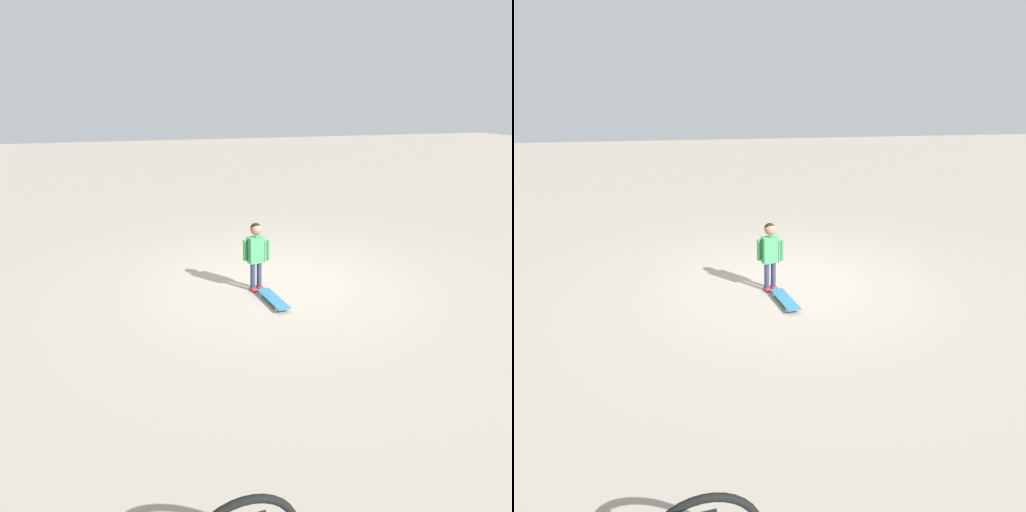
# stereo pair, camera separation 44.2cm
# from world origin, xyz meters

# --- Properties ---
(ground_plane) EXTENTS (50.00, 50.00, 0.00)m
(ground_plane) POSITION_xyz_m (0.00, 0.00, 0.00)
(ground_plane) COLOR #9E9384
(child_person) EXTENTS (0.22, 0.40, 1.06)m
(child_person) POSITION_xyz_m (0.22, -0.43, 0.66)
(child_person) COLOR #2D3351
(child_person) RESTS_ON ground
(skateboard) EXTENTS (0.78, 0.29, 0.07)m
(skateboard) POSITION_xyz_m (0.75, -0.31, 0.06)
(skateboard) COLOR teal
(skateboard) RESTS_ON ground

